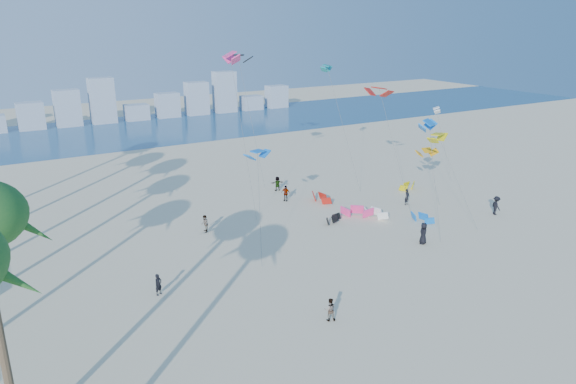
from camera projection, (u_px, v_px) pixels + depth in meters
ground at (379, 342)px, 31.85m from camera, size 220.00×220.00×0.00m
ocean at (109, 133)px, 90.99m from camera, size 220.00×220.00×0.00m
kitesurfer_near at (158, 285)px, 37.07m from camera, size 0.68×0.60×1.58m
kitesurfer_mid at (330, 310)px, 33.89m from camera, size 0.94×0.86×1.56m
kitesurfers_far at (363, 205)px, 52.86m from camera, size 27.61×20.37×1.91m
grounded_kites at (367, 207)px, 53.57m from camera, size 15.88×12.79×1.04m
flying_kites at (337, 94)px, 53.54m from camera, size 32.70×28.52×16.17m
distant_skyline at (88, 108)px, 97.68m from camera, size 85.00×3.00×8.40m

